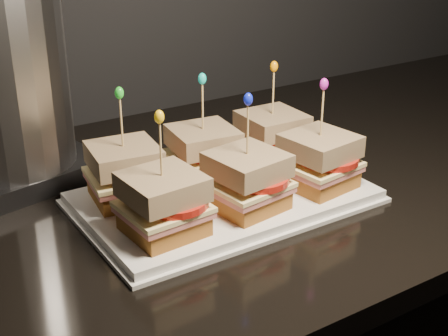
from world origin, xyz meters
TOP-DOWN VIEW (x-y plane):
  - granite_slab at (-0.70, 1.64)m, footprint 2.42×0.73m
  - platter at (-0.91, 1.57)m, footprint 0.40×0.25m
  - platter_rim at (-0.91, 1.57)m, footprint 0.41×0.26m
  - sandwich_0_bread_bot at (-1.04, 1.63)m, footprint 0.10×0.10m
  - sandwich_0_ham at (-1.04, 1.63)m, footprint 0.11×0.11m
  - sandwich_0_cheese at (-1.04, 1.63)m, footprint 0.11×0.11m
  - sandwich_0_tomato at (-1.02, 1.62)m, footprint 0.09×0.09m
  - sandwich_0_bread_top at (-1.04, 1.63)m, footprint 0.10×0.10m
  - sandwich_0_pick at (-1.04, 1.63)m, footprint 0.00×0.00m
  - sandwich_0_frill at (-1.04, 1.63)m, footprint 0.01×0.01m
  - sandwich_1_bread_bot at (-0.91, 1.63)m, footprint 0.10×0.10m
  - sandwich_1_ham at (-0.91, 1.63)m, footprint 0.11×0.10m
  - sandwich_1_cheese at (-0.91, 1.63)m, footprint 0.11×0.11m
  - sandwich_1_tomato at (-0.90, 1.62)m, footprint 0.09×0.09m
  - sandwich_1_bread_top at (-0.91, 1.63)m, footprint 0.10×0.10m
  - sandwich_1_pick at (-0.91, 1.63)m, footprint 0.00×0.00m
  - sandwich_1_frill at (-0.91, 1.63)m, footprint 0.01×0.01m
  - sandwich_2_bread_bot at (-0.78, 1.63)m, footprint 0.09×0.09m
  - sandwich_2_ham at (-0.78, 1.63)m, footprint 0.10×0.10m
  - sandwich_2_cheese at (-0.78, 1.63)m, footprint 0.10×0.10m
  - sandwich_2_tomato at (-0.77, 1.62)m, footprint 0.09×0.09m
  - sandwich_2_bread_top at (-0.78, 1.63)m, footprint 0.09×0.09m
  - sandwich_2_pick at (-0.78, 1.63)m, footprint 0.00×0.00m
  - sandwich_2_frill at (-0.78, 1.63)m, footprint 0.01×0.01m
  - sandwich_3_bread_bot at (-1.04, 1.51)m, footprint 0.09×0.09m
  - sandwich_3_ham at (-1.04, 1.51)m, footprint 0.10×0.10m
  - sandwich_3_cheese at (-1.04, 1.51)m, footprint 0.11×0.10m
  - sandwich_3_tomato at (-1.02, 1.51)m, footprint 0.09×0.09m
  - sandwich_3_bread_top at (-1.04, 1.51)m, footprint 0.10×0.10m
  - sandwich_3_pick at (-1.04, 1.51)m, footprint 0.00×0.00m
  - sandwich_3_frill at (-1.04, 1.51)m, footprint 0.01×0.01m
  - sandwich_4_bread_bot at (-0.91, 1.51)m, footprint 0.10×0.10m
  - sandwich_4_ham at (-0.91, 1.51)m, footprint 0.11×0.11m
  - sandwich_4_cheese at (-0.91, 1.51)m, footprint 0.11×0.11m
  - sandwich_4_tomato at (-0.90, 1.51)m, footprint 0.09×0.09m
  - sandwich_4_bread_top at (-0.91, 1.51)m, footprint 0.10×0.10m
  - sandwich_4_pick at (-0.91, 1.51)m, footprint 0.00×0.00m
  - sandwich_4_frill at (-0.91, 1.51)m, footprint 0.01×0.01m
  - sandwich_5_bread_bot at (-0.78, 1.51)m, footprint 0.10×0.10m
  - sandwich_5_ham at (-0.78, 1.51)m, footprint 0.11×0.11m
  - sandwich_5_cheese at (-0.78, 1.51)m, footprint 0.11×0.11m
  - sandwich_5_tomato at (-0.77, 1.51)m, footprint 0.09×0.09m
  - sandwich_5_bread_top at (-0.78, 1.51)m, footprint 0.10×0.10m
  - sandwich_5_pick at (-0.78, 1.51)m, footprint 0.00×0.00m
  - sandwich_5_frill at (-0.78, 1.51)m, footprint 0.01×0.01m
  - appliance_base at (-1.15, 1.82)m, footprint 0.28×0.25m

SIDE VIEW (x-z plane):
  - granite_slab at x=-0.70m, z-range 0.91..0.94m
  - platter_rim at x=-0.91m, z-range 0.94..0.95m
  - platter at x=-0.91m, z-range 0.94..0.96m
  - appliance_base at x=-1.15m, z-range 0.94..0.97m
  - sandwich_0_bread_bot at x=-1.04m, z-range 0.96..0.99m
  - sandwich_1_bread_bot at x=-0.91m, z-range 0.96..0.99m
  - sandwich_2_bread_bot at x=-0.78m, z-range 0.96..0.99m
  - sandwich_3_bread_bot at x=-1.04m, z-range 0.96..0.99m
  - sandwich_4_bread_bot at x=-0.91m, z-range 0.96..0.99m
  - sandwich_5_bread_bot at x=-0.78m, z-range 0.96..0.99m
  - sandwich_0_ham at x=-1.04m, z-range 0.99..0.99m
  - sandwich_1_ham at x=-0.91m, z-range 0.99..0.99m
  - sandwich_2_ham at x=-0.78m, z-range 0.99..0.99m
  - sandwich_3_ham at x=-1.04m, z-range 0.99..0.99m
  - sandwich_4_ham at x=-0.91m, z-range 0.99..0.99m
  - sandwich_5_ham at x=-0.78m, z-range 0.99..0.99m
  - sandwich_0_cheese at x=-1.04m, z-range 0.99..1.00m
  - sandwich_1_cheese at x=-0.91m, z-range 0.99..1.00m
  - sandwich_2_cheese at x=-0.78m, z-range 0.99..1.00m
  - sandwich_3_cheese at x=-1.04m, z-range 0.99..1.00m
  - sandwich_4_cheese at x=-0.91m, z-range 0.99..1.00m
  - sandwich_5_cheese at x=-0.78m, z-range 0.99..1.00m
  - sandwich_0_tomato at x=-1.02m, z-range 1.00..1.01m
  - sandwich_1_tomato at x=-0.90m, z-range 1.00..1.01m
  - sandwich_2_tomato at x=-0.77m, z-range 1.00..1.01m
  - sandwich_3_tomato at x=-1.02m, z-range 1.00..1.01m
  - sandwich_4_tomato at x=-0.90m, z-range 1.00..1.01m
  - sandwich_5_tomato at x=-0.77m, z-range 1.00..1.01m
  - sandwich_0_bread_top at x=-1.04m, z-range 1.01..1.04m
  - sandwich_1_bread_top at x=-0.91m, z-range 1.01..1.04m
  - sandwich_2_bread_top at x=-0.78m, z-range 1.01..1.04m
  - sandwich_3_bread_top at x=-1.04m, z-range 1.01..1.04m
  - sandwich_4_bread_top at x=-0.91m, z-range 1.01..1.04m
  - sandwich_5_bread_top at x=-0.78m, z-range 1.01..1.04m
  - sandwich_0_pick at x=-1.04m, z-range 1.02..1.11m
  - sandwich_1_pick at x=-0.91m, z-range 1.02..1.11m
  - sandwich_2_pick at x=-0.78m, z-range 1.02..1.11m
  - sandwich_3_pick at x=-1.04m, z-range 1.02..1.11m
  - sandwich_4_pick at x=-0.91m, z-range 1.02..1.11m
  - sandwich_5_pick at x=-0.78m, z-range 1.02..1.11m
  - sandwich_0_frill at x=-1.04m, z-range 1.11..1.12m
  - sandwich_1_frill at x=-0.91m, z-range 1.11..1.12m
  - sandwich_2_frill at x=-0.78m, z-range 1.11..1.12m
  - sandwich_3_frill at x=-1.04m, z-range 1.11..1.12m
  - sandwich_4_frill at x=-0.91m, z-range 1.11..1.12m
  - sandwich_5_frill at x=-0.78m, z-range 1.11..1.12m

